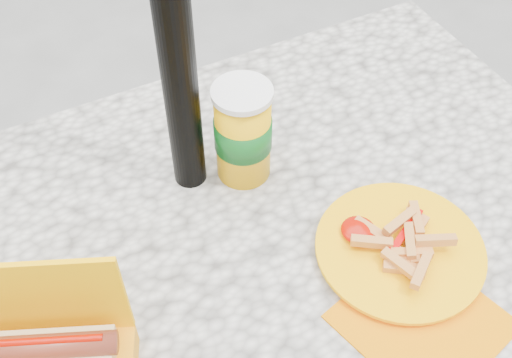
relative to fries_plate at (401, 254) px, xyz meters
name	(u,v)px	position (x,y,z in m)	size (l,w,h in m)	color
picnic_table	(237,291)	(-0.20, 0.12, -0.12)	(1.20, 0.80, 0.75)	beige
fries_plate	(401,254)	(0.00, 0.00, 0.00)	(0.27, 0.34, 0.05)	orange
soda_cup	(243,133)	(-0.12, 0.25, 0.07)	(0.09, 0.09, 0.17)	#FFB507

